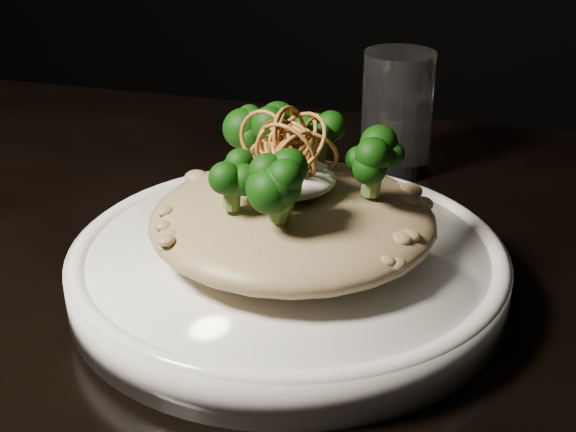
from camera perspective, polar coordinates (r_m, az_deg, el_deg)
The scene contains 7 objects.
table at distance 0.61m, azimuth -7.73°, elevation -11.43°, with size 1.10×0.80×0.75m.
plate at distance 0.54m, azimuth -0.00°, elevation -3.77°, with size 0.29×0.29×0.03m, color white.
risotto at distance 0.53m, azimuth 0.33°, elevation -0.23°, with size 0.19×0.19×0.04m, color brown.
broccoli at distance 0.51m, azimuth 0.75°, elevation 4.07°, with size 0.12×0.12×0.04m, color black, non-canonical shape.
cheese at distance 0.52m, azimuth -0.03°, elevation 2.72°, with size 0.06×0.06×0.02m, color silver.
shallots at distance 0.51m, azimuth -0.18°, elevation 5.84°, with size 0.06×0.06×0.04m, color brown, non-canonical shape.
drinking_glass at distance 0.73m, azimuth 7.75°, elevation 7.23°, with size 0.06×0.06×0.11m, color silver.
Camera 1 is at (0.21, -0.44, 1.04)m, focal length 50.00 mm.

